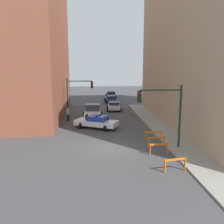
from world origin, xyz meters
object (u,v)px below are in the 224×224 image
at_px(barrier_back, 157,140).
at_px(barrier_corner, 154,134).
at_px(barrier_mid, 159,147).
at_px(pedestrian_crossing, 87,120).
at_px(barrier_front, 175,163).
at_px(parked_car_mid, 111,99).
at_px(pedestrian_corner, 68,114).
at_px(parked_car_far, 111,94).
at_px(traffic_light_far, 76,92).
at_px(police_car, 97,122).
at_px(parked_car_near, 114,106).
at_px(traffic_light_near, 166,107).
at_px(white_truck, 93,113).

xyz_separation_m(barrier_back, barrier_corner, (0.17, 1.65, 0.00)).
xyz_separation_m(barrier_mid, barrier_back, (0.29, 1.83, 0.00)).
xyz_separation_m(pedestrian_crossing, barrier_front, (5.91, -12.21, -0.24)).
height_order(parked_car_mid, pedestrian_corner, pedestrian_corner).
xyz_separation_m(parked_car_far, barrier_corner, (1.41, -31.11, -0.06)).
relative_size(traffic_light_far, police_car, 1.03).
relative_size(parked_car_near, barrier_back, 2.78).
distance_m(traffic_light_near, police_car, 9.59).
bearing_deg(pedestrian_crossing, parked_car_near, -149.42).
bearing_deg(police_car, parked_car_near, 11.61).
distance_m(parked_car_mid, barrier_corner, 23.69).
relative_size(traffic_light_far, pedestrian_crossing, 3.13).
bearing_deg(pedestrian_corner, parked_car_near, 95.89).
bearing_deg(barrier_corner, white_truck, 120.34).
relative_size(police_car, barrier_mid, 3.14).
distance_m(pedestrian_corner, barrier_corner, 12.47).
xyz_separation_m(parked_car_near, pedestrian_crossing, (-4.02, -10.55, 0.19)).
bearing_deg(barrier_corner, barrier_mid, -97.43).
height_order(white_truck, barrier_front, white_truck).
bearing_deg(pedestrian_crossing, barrier_corner, 99.37).
distance_m(parked_car_far, pedestrian_crossing, 25.98).
relative_size(parked_car_near, pedestrian_corner, 2.67).
xyz_separation_m(traffic_light_near, pedestrian_crossing, (-6.56, 7.75, -2.67)).
xyz_separation_m(barrier_mid, barrier_corner, (0.45, 3.48, 0.00)).
height_order(traffic_light_far, barrier_corner, traffic_light_far).
bearing_deg(parked_car_near, barrier_back, -79.15).
bearing_deg(parked_car_near, pedestrian_corner, -127.80).
bearing_deg(police_car, parked_car_mid, 17.26).
relative_size(white_truck, pedestrian_corner, 3.27).
bearing_deg(police_car, traffic_light_far, 49.68).
height_order(parked_car_far, barrier_mid, parked_car_far).
bearing_deg(barrier_mid, traffic_light_far, 116.17).
bearing_deg(barrier_corner, police_car, 134.69).
distance_m(parked_car_near, barrier_back, 17.87).
bearing_deg(barrier_front, pedestrian_corner, 117.84).
bearing_deg(barrier_mid, barrier_corner, 82.57).
bearing_deg(parked_car_mid, parked_car_near, -93.21).
bearing_deg(traffic_light_near, barrier_mid, -123.23).
relative_size(pedestrian_crossing, barrier_corner, 1.04).
xyz_separation_m(traffic_light_far, pedestrian_crossing, (1.47, -5.57, -2.54)).
xyz_separation_m(parked_car_near, parked_car_mid, (0.11, 7.49, 0.00)).
bearing_deg(traffic_light_far, parked_car_mid, 65.80).
distance_m(pedestrian_crossing, pedestrian_corner, 4.24).
bearing_deg(traffic_light_far, barrier_corner, -55.56).
height_order(police_car, pedestrian_crossing, pedestrian_crossing).
relative_size(traffic_light_near, barrier_mid, 3.25).
distance_m(pedestrian_crossing, barrier_mid, 10.70).
height_order(traffic_light_far, parked_car_near, traffic_light_far).
xyz_separation_m(traffic_light_near, barrier_mid, (-0.85, -1.30, -2.91)).
distance_m(barrier_front, barrier_mid, 3.18).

